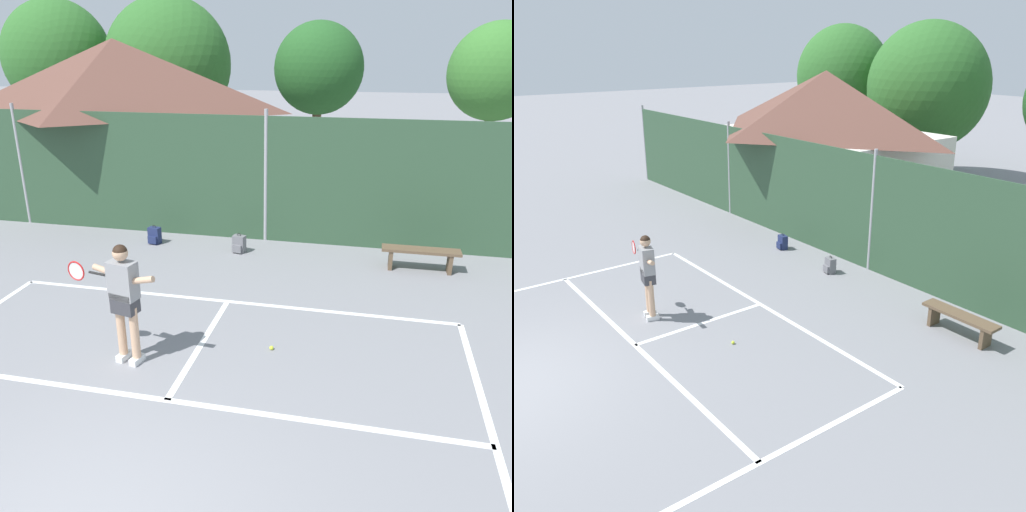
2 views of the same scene
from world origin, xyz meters
TOP-DOWN VIEW (x-y plane):
  - court_markings at (0.00, 0.65)m, footprint 8.30×11.10m
  - chainlink_fence at (0.00, 9.00)m, footprint 26.09×0.09m
  - clubhouse_building at (-5.15, 12.04)m, footprint 7.49×5.70m
  - treeline_backdrop at (-2.55, 18.54)m, footprint 26.44×4.67m
  - tennis_player at (-0.90, 3.26)m, footprint 1.44×0.33m
  - tennis_ball at (1.12, 4.02)m, footprint 0.07×0.07m
  - backpack_navy at (-2.55, 8.16)m, footprint 0.30×0.28m
  - backpack_grey at (-0.42, 8.02)m, footprint 0.31×0.29m
  - courtside_bench at (3.56, 7.82)m, footprint 1.60×0.36m

SIDE VIEW (x-z plane):
  - court_markings at x=0.00m, z-range 0.00..0.01m
  - tennis_ball at x=1.12m, z-range 0.00..0.07m
  - backpack_navy at x=-2.55m, z-range -0.04..0.42m
  - backpack_grey at x=-0.42m, z-range -0.04..0.42m
  - courtside_bench at x=3.56m, z-range 0.12..0.60m
  - tennis_player at x=-0.90m, z-range 0.18..2.04m
  - chainlink_fence at x=0.00m, z-range -0.07..3.05m
  - clubhouse_building at x=-5.15m, z-range 0.09..4.76m
  - treeline_backdrop at x=-2.55m, z-range 0.63..7.06m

